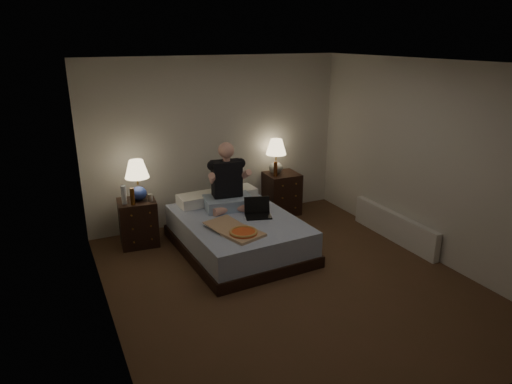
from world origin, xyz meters
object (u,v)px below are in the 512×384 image
bed (238,234)px  beer_bottle_left (132,196)px  radiator (394,227)px  lamp_right (276,157)px  nightstand_right (282,193)px  lamp_left (138,180)px  pizza_box (243,233)px  soda_can (150,198)px  beer_bottle_right (276,169)px  water_bottle (124,195)px  person (228,176)px  laptop (258,208)px  nightstand_left (138,222)px

bed → beer_bottle_left: beer_bottle_left is taller
bed → radiator: (2.12, -0.66, -0.03)m
lamp_right → nightstand_right: bearing=-20.0°
nightstand_right → lamp_left: lamp_left is taller
pizza_box → radiator: bearing=-19.6°
soda_can → beer_bottle_right: 2.03m
lamp_right → water_bottle: (-2.42, -0.27, -0.19)m
nightstand_right → beer_bottle_right: size_ratio=2.92×
person → water_bottle: bearing=174.3°
bed → beer_bottle_left: bearing=150.1°
beer_bottle_right → beer_bottle_left: bearing=-174.0°
pizza_box → soda_can: bearing=106.6°
pizza_box → laptop: bearing=30.6°
laptop → pizza_box: (-0.43, -0.47, -0.08)m
nightstand_left → lamp_right: (2.26, 0.22, 0.63)m
nightstand_left → beer_bottle_left: (-0.07, -0.13, 0.44)m
lamp_right → beer_bottle_left: bearing=-171.4°
person → pizza_box: (-0.20, -0.96, -0.42)m
beer_bottle_left → pizza_box: 1.62m
nightstand_left → nightstand_right: (2.35, 0.18, 0.02)m
beer_bottle_left → pizza_box: bearing=-48.4°
soda_can → beer_bottle_right: bearing=5.9°
bed → lamp_right: size_ratio=3.34×
lamp_left → beer_bottle_left: lamp_left is taller
lamp_left → lamp_right: 2.23m
nightstand_right → beer_bottle_left: 2.48m
bed → beer_bottle_left: size_ratio=8.14×
nightstand_left → lamp_right: size_ratio=1.15×
lamp_left → water_bottle: size_ratio=2.24×
lamp_right → soda_can: (-2.09, -0.32, -0.26)m
laptop → pizza_box: 0.64m
water_bottle → laptop: (1.59, -0.80, -0.18)m
lamp_left → beer_bottle_right: 2.16m
lamp_right → water_bottle: 2.44m
nightstand_right → lamp_left: bearing=-173.8°
nightstand_left → water_bottle: (-0.16, -0.05, 0.45)m
beer_bottle_left → person: (1.26, -0.24, 0.18)m
lamp_right → radiator: (1.03, -1.64, -0.75)m
person → pizza_box: bearing=-94.0°
lamp_left → laptop: lamp_left is taller
nightstand_right → pizza_box: size_ratio=0.88×
nightstand_left → pizza_box: 1.67m
lamp_right → person: size_ratio=0.60×
nightstand_right → pizza_box: nightstand_right is taller
lamp_right → beer_bottle_right: size_ratio=2.43×
lamp_right → laptop: lamp_right is taller
beer_bottle_left → radiator: (3.36, -1.29, -0.56)m
radiator → lamp_right: bearing=122.0°
nightstand_left → lamp_right: 2.35m
lamp_left → pizza_box: (0.95, -1.34, -0.41)m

